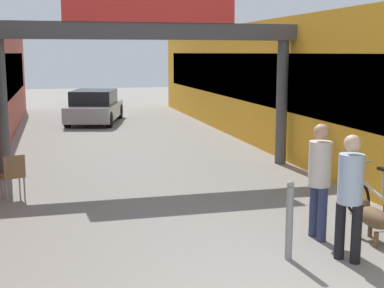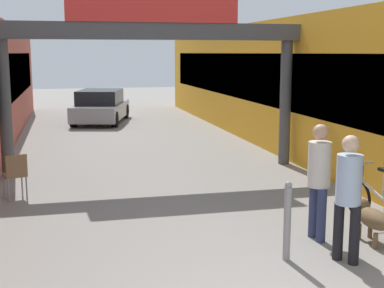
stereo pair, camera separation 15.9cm
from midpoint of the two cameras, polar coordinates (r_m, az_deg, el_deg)
The scene contains 9 objects.
storefront_right at distance 16.32m, azimuth 12.94°, elevation 6.15°, with size 3.00×26.00×3.71m.
arcade_sign_gateway at distance 12.63m, azimuth -3.81°, elevation 10.28°, with size 7.40×0.47×4.13m.
pedestrian_with_dog at distance 7.44m, azimuth 16.94°, elevation -4.75°, with size 0.47×0.47×1.74m.
pedestrian_companion at distance 8.22m, azimuth 13.93°, elevation -3.12°, with size 0.36×0.39×1.77m.
dog_on_leash at distance 8.51m, azimuth 19.08°, elevation -7.39°, with size 0.33×0.82×0.60m.
bicycle_silver_third at distance 9.39m, azimuth 19.23°, elevation -5.44°, with size 0.46×1.68×0.98m.
bollard_post_metal at distance 7.44m, azimuth 10.74°, elevation -8.01°, with size 0.10×0.10×1.10m.
cafe_chair_wood_nearer at distance 10.78m, azimuth -17.90°, elevation -2.89°, with size 0.51×0.51×0.89m.
parked_car_silver at distance 22.00m, azimuth -9.51°, elevation 3.94°, with size 2.69×4.31×1.33m.
Camera 2 is at (-2.02, -3.63, 2.80)m, focal length 50.00 mm.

